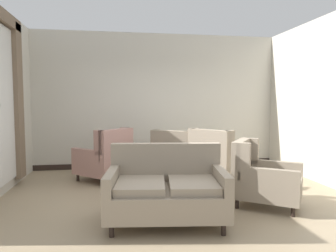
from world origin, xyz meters
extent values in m
plane|color=#9E896B|center=(0.00, 0.00, 0.00)|extent=(7.94, 7.94, 0.00)
cube|color=beige|center=(0.00, 2.65, 1.54)|extent=(5.83, 0.08, 3.09)
cube|color=beige|center=(2.84, 0.79, 1.54)|extent=(0.08, 3.70, 3.09)
cube|color=black|center=(0.00, 2.59, 0.06)|extent=(5.67, 0.03, 0.12)
cube|color=#75604C|center=(-2.72, 1.46, 1.52)|extent=(0.10, 0.32, 2.80)
cylinder|color=black|center=(-0.25, 0.37, 0.46)|extent=(0.96, 0.96, 0.04)
cylinder|color=black|center=(-0.25, 0.37, 0.24)|extent=(0.10, 0.10, 0.40)
cube|color=black|center=(-0.03, 0.38, 0.04)|extent=(0.28, 0.07, 0.07)
cube|color=black|center=(-0.35, 0.57, 0.04)|extent=(0.18, 0.28, 0.07)
cube|color=black|center=(-0.36, 0.18, 0.04)|extent=(0.19, 0.27, 0.07)
cylinder|color=#384C93|center=(-0.26, 0.39, 0.49)|extent=(0.09, 0.09, 0.02)
ellipsoid|color=#384C93|center=(-0.26, 0.39, 0.60)|extent=(0.16, 0.16, 0.19)
cylinder|color=#384C93|center=(-0.26, 0.39, 0.73)|extent=(0.06, 0.06, 0.08)
torus|color=#384C93|center=(-0.26, 0.39, 0.77)|extent=(0.10, 0.10, 0.02)
cube|color=gray|center=(-0.33, -0.83, 0.29)|extent=(1.57, 1.09, 0.30)
cube|color=gray|center=(-0.29, -0.45, 0.70)|extent=(1.48, 0.32, 0.52)
cube|color=gray|center=(-0.66, -0.83, 0.49)|extent=(0.67, 0.78, 0.10)
cube|color=gray|center=(-0.02, -0.91, 0.49)|extent=(0.67, 0.78, 0.10)
cube|color=gray|center=(-1.02, -0.80, 0.56)|extent=(0.21, 0.82, 0.23)
cube|color=gray|center=(0.34, -0.97, 0.56)|extent=(0.21, 0.82, 0.23)
cylinder|color=black|center=(-1.01, -1.13, 0.07)|extent=(0.06, 0.06, 0.14)
cylinder|color=black|center=(0.25, -1.29, 0.07)|extent=(0.06, 0.06, 0.14)
cylinder|color=black|center=(-0.92, -0.38, 0.07)|extent=(0.06, 0.06, 0.14)
cylinder|color=black|center=(0.34, -0.53, 0.07)|extent=(0.06, 0.06, 0.14)
cube|color=gray|center=(0.28, 1.76, 0.29)|extent=(1.12, 1.13, 0.30)
cube|color=gray|center=(0.09, 1.46, 0.70)|extent=(0.75, 0.55, 0.51)
cube|color=gray|center=(0.43, 1.35, 0.76)|extent=(0.19, 0.22, 0.39)
cube|color=gray|center=(-0.15, 1.73, 0.76)|extent=(0.19, 0.22, 0.39)
cube|color=gray|center=(0.60, 1.61, 0.54)|extent=(0.48, 0.67, 0.18)
cube|color=gray|center=(0.01, 1.99, 0.54)|extent=(0.48, 0.67, 0.18)
cylinder|color=black|center=(0.73, 1.87, 0.07)|extent=(0.06, 0.06, 0.14)
cylinder|color=black|center=(0.19, 2.21, 0.07)|extent=(0.06, 0.06, 0.14)
cylinder|color=black|center=(0.36, 1.30, 0.07)|extent=(0.06, 0.06, 0.14)
cylinder|color=black|center=(-0.17, 1.64, 0.07)|extent=(0.06, 0.06, 0.14)
cube|color=tan|center=(-1.22, 1.51, 0.29)|extent=(1.18, 1.18, 0.30)
cube|color=tan|center=(-0.95, 1.25, 0.73)|extent=(0.64, 0.67, 0.58)
cube|color=tan|center=(-0.78, 1.57, 0.80)|extent=(0.21, 0.21, 0.44)
cube|color=tan|center=(-1.25, 1.06, 0.80)|extent=(0.21, 0.21, 0.44)
cube|color=tan|center=(-1.02, 1.79, 0.54)|extent=(0.64, 0.60, 0.20)
cube|color=tan|center=(-1.50, 1.29, 0.54)|extent=(0.64, 0.60, 0.20)
cylinder|color=black|center=(-1.27, 1.98, 0.07)|extent=(0.06, 0.06, 0.14)
cylinder|color=black|center=(-1.70, 1.52, 0.07)|extent=(0.06, 0.06, 0.14)
cylinder|color=black|center=(-0.74, 1.49, 0.07)|extent=(0.06, 0.06, 0.14)
cylinder|color=black|center=(-1.18, 1.03, 0.07)|extent=(0.06, 0.06, 0.14)
cube|color=gray|center=(1.21, -0.44, 0.28)|extent=(1.16, 1.11, 0.28)
cube|color=gray|center=(0.90, -0.21, 0.69)|extent=(0.53, 0.67, 0.53)
cube|color=gray|center=(0.79, -0.52, 0.75)|extent=(0.22, 0.20, 0.41)
cube|color=gray|center=(1.15, -0.01, 0.75)|extent=(0.22, 0.20, 0.41)
cube|color=gray|center=(1.07, -0.72, 0.52)|extent=(0.72, 0.55, 0.20)
cube|color=gray|center=(1.43, -0.21, 0.52)|extent=(0.72, 0.55, 0.20)
cylinder|color=black|center=(1.36, -0.88, 0.07)|extent=(0.06, 0.06, 0.14)
cylinder|color=black|center=(1.68, -0.42, 0.07)|extent=(0.06, 0.06, 0.14)
cylinder|color=black|center=(0.75, -0.45, 0.07)|extent=(0.06, 0.06, 0.14)
cylinder|color=black|center=(1.07, 0.01, 0.07)|extent=(0.06, 0.06, 0.14)
cube|color=gray|center=(0.97, 1.01, 0.27)|extent=(1.21, 1.21, 0.27)
cube|color=gray|center=(0.68, 0.79, 0.72)|extent=(0.63, 0.77, 0.61)
cube|color=gray|center=(0.99, 0.54, 0.79)|extent=(0.22, 0.20, 0.47)
cube|color=gray|center=(0.52, 1.14, 0.79)|extent=(0.22, 0.20, 0.47)
cube|color=gray|center=(1.24, 0.74, 0.53)|extent=(0.67, 0.55, 0.23)
cube|color=gray|center=(0.78, 1.34, 0.53)|extent=(0.67, 0.55, 0.23)
cylinder|color=black|center=(1.47, 0.95, 0.07)|extent=(0.06, 0.06, 0.14)
cylinder|color=black|center=(1.04, 1.50, 0.07)|extent=(0.06, 0.06, 0.14)
cylinder|color=black|center=(0.90, 0.52, 0.07)|extent=(0.06, 0.06, 0.14)
cylinder|color=black|center=(0.48, 1.07, 0.07)|extent=(0.06, 0.06, 0.14)
camera|label=1|loc=(-0.93, -4.59, 1.52)|focal=33.30mm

